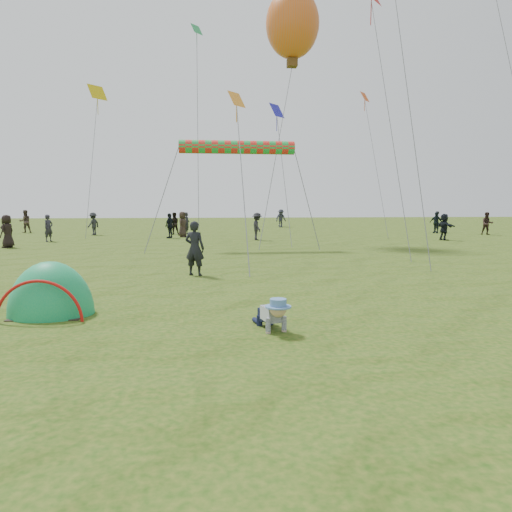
{
  "coord_description": "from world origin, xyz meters",
  "views": [
    {
      "loc": [
        -0.32,
        -7.87,
        2.13
      ],
      "look_at": [
        0.85,
        2.13,
        1.0
      ],
      "focal_mm": 32.0,
      "sensor_mm": 36.0,
      "label": 1
    }
  ],
  "objects": [
    {
      "name": "crowd_person_9",
      "position": [
        2.95,
        19.67,
        0.84
      ],
      "size": [
        0.73,
        1.14,
        1.67
      ],
      "primitive_type": "imported",
      "rotation": [
        0.0,
        0.0,
        1.68
      ],
      "color": "black",
      "rests_on": "ground"
    },
    {
      "name": "crawling_toddler",
      "position": [
        0.85,
        -0.37,
        0.3
      ],
      "size": [
        0.72,
        0.9,
        0.6
      ],
      "primitive_type": null,
      "rotation": [
        0.0,
        0.0,
        0.24
      ],
      "color": "black",
      "rests_on": "ground"
    },
    {
      "name": "crowd_person_12",
      "position": [
        -1.49,
        25.98,
        0.8
      ],
      "size": [
        0.49,
        0.65,
        1.6
      ],
      "primitive_type": "imported",
      "rotation": [
        0.0,
        0.0,
        1.38
      ],
      "color": "black",
      "rests_on": "ground"
    },
    {
      "name": "crowd_person_4",
      "position": [
        -10.05,
        16.17,
        0.82
      ],
      "size": [
        0.75,
        0.93,
        1.65
      ],
      "primitive_type": "imported",
      "rotation": [
        0.0,
        0.0,
        4.4
      ],
      "color": "black",
      "rests_on": "ground"
    },
    {
      "name": "diamond_kite_6",
      "position": [
        11.38,
        24.87,
        9.88
      ],
      "size": [
        0.86,
        0.86,
        0.7
      ],
      "primitive_type": "plane",
      "rotation": [
        1.05,
        0.0,
        0.79
      ],
      "color": "#D54F1D"
    },
    {
      "name": "crowd_person_15",
      "position": [
        7.15,
        35.6,
        0.86
      ],
      "size": [
        1.27,
        1.03,
        1.72
      ],
      "primitive_type": "imported",
      "rotation": [
        0.0,
        0.0,
        0.41
      ],
      "color": "#262833",
      "rests_on": "ground"
    },
    {
      "name": "crowd_person_6",
      "position": [
        -9.27,
        19.92,
        0.79
      ],
      "size": [
        0.62,
        0.69,
        1.58
      ],
      "primitive_type": "imported",
      "rotation": [
        0.0,
        0.0,
        1.04
      ],
      "color": "#272530",
      "rests_on": "ground"
    },
    {
      "name": "crowd_person_14",
      "position": [
        17.28,
        25.0,
        0.8
      ],
      "size": [
        0.91,
        0.96,
        1.6
      ],
      "primitive_type": "imported",
      "rotation": [
        0.0,
        0.0,
        5.42
      ],
      "color": "black",
      "rests_on": "ground"
    },
    {
      "name": "balloon_kite",
      "position": [
        4.8,
        18.49,
        11.98
      ],
      "size": [
        2.99,
        2.99,
        4.19
      ],
      "primitive_type": null,
      "color": "#E65812"
    },
    {
      "name": "crowd_person_13",
      "position": [
        -2.42,
        25.77,
        0.8
      ],
      "size": [
        0.88,
        0.75,
        1.6
      ],
      "primitive_type": "imported",
      "rotation": [
        0.0,
        0.0,
        3.34
      ],
      "color": "black",
      "rests_on": "ground"
    },
    {
      "name": "standing_adult",
      "position": [
        -0.58,
        5.96,
        0.83
      ],
      "size": [
        0.7,
        0.59,
        1.65
      ],
      "primitive_type": "imported",
      "rotation": [
        0.0,
        0.0,
        2.77
      ],
      "color": "black",
      "rests_on": "ground"
    },
    {
      "name": "rainbow_tube_kite",
      "position": [
        1.37,
        14.54,
        4.9
      ],
      "size": [
        5.57,
        0.64,
        0.64
      ],
      "primitive_type": "cylinder",
      "rotation": [
        0.0,
        1.57,
        0.0
      ],
      "color": "red"
    },
    {
      "name": "diamond_kite_3",
      "position": [
        -0.56,
        22.7,
        13.23
      ],
      "size": [
        0.79,
        0.79,
        0.65
      ],
      "primitive_type": "plane",
      "rotation": [
        1.05,
        0.0,
        0.79
      ],
      "color": "#299C54"
    },
    {
      "name": "diamond_kite_1",
      "position": [
        1.05,
        10.44,
        6.23
      ],
      "size": [
        0.74,
        0.74,
        0.61
      ],
      "primitive_type": "plane",
      "rotation": [
        1.05,
        0.0,
        0.79
      ],
      "color": "orange"
    },
    {
      "name": "crowd_person_0",
      "position": [
        18.0,
        26.3,
        0.83
      ],
      "size": [
        0.72,
        0.67,
        1.65
      ],
      "primitive_type": "imported",
      "rotation": [
        0.0,
        0.0,
        3.76
      ],
      "color": "black",
      "rests_on": "ground"
    },
    {
      "name": "crowd_person_2",
      "position": [
        -2.44,
        21.94,
        0.8
      ],
      "size": [
        0.81,
        1.01,
        1.61
      ],
      "primitive_type": "imported",
      "rotation": [
        0.0,
        0.0,
        4.19
      ],
      "color": "black",
      "rests_on": "ground"
    },
    {
      "name": "crowd_person_3",
      "position": [
        -8.07,
        25.68,
        0.8
      ],
      "size": [
        1.02,
        1.2,
        1.61
      ],
      "primitive_type": "imported",
      "rotation": [
        0.0,
        0.0,
        4.22
      ],
      "color": "#24252A",
      "rests_on": "ground"
    },
    {
      "name": "diamond_kite_4",
      "position": [
        4.15,
        19.77,
        7.74
      ],
      "size": [
        1.02,
        1.02,
        0.83
      ],
      "primitive_type": "plane",
      "rotation": [
        1.05,
        0.0,
        0.79
      ],
      "color": "#221FBD"
    },
    {
      "name": "crowd_person_10",
      "position": [
        -1.69,
        22.93,
        0.85
      ],
      "size": [
        0.77,
        0.95,
        1.69
      ],
      "primitive_type": "imported",
      "rotation": [
        0.0,
        0.0,
        1.26
      ],
      "color": "#31251F",
      "rests_on": "ground"
    },
    {
      "name": "diamond_kite_2",
      "position": [
        -7.78,
        27.19,
        10.22
      ],
      "size": [
        1.33,
        1.33,
        1.09
      ],
      "primitive_type": "plane",
      "rotation": [
        1.05,
        0.0,
        0.79
      ],
      "color": "#D1B20A"
    },
    {
      "name": "ground",
      "position": [
        0.0,
        0.0,
        0.0
      ],
      "size": [
        140.0,
        140.0,
        0.0
      ],
      "primitive_type": "plane",
      "color": "#19410C"
    },
    {
      "name": "crowd_person_7",
      "position": [
        -13.96,
        29.19,
        0.87
      ],
      "size": [
        1.08,
        1.03,
        1.75
      ],
      "primitive_type": "imported",
      "rotation": [
        0.0,
        0.0,
        3.75
      ],
      "color": "#43352E",
      "rests_on": "ground"
    },
    {
      "name": "popup_tent",
      "position": [
        -3.28,
        1.25,
        0.0
      ],
      "size": [
        1.68,
        1.41,
        2.09
      ],
      "primitive_type": "ellipsoid",
      "rotation": [
        0.0,
        0.0,
        -0.05
      ],
      "color": "#0B9158",
      "rests_on": "ground"
    },
    {
      "name": "crowd_person_11",
      "position": [
        14.24,
        18.31,
        0.81
      ],
      "size": [
        0.67,
        1.55,
        1.62
      ],
      "primitive_type": "imported",
      "rotation": [
        0.0,
        0.0,
        1.71
      ],
      "color": "black",
      "rests_on": "ground"
    },
    {
      "name": "crowd_person_1",
      "position": [
        19.93,
        22.71,
        0.81
      ],
      "size": [
        0.96,
        0.87,
        1.62
      ],
      "primitive_type": "imported",
      "rotation": [
        0.0,
        0.0,
        5.89
      ],
      "color": "black",
      "rests_on": "ground"
    },
    {
      "name": "crowd_person_8",
      "position": [
        7.49,
        37.7,
        0.79
      ],
      "size": [
        0.98,
        0.54,
        1.59
      ],
      "primitive_type": "imported",
      "rotation": [
        0.0,
        0.0,
        3.31
      ],
      "color": "black",
      "rests_on": "ground"
    }
  ]
}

